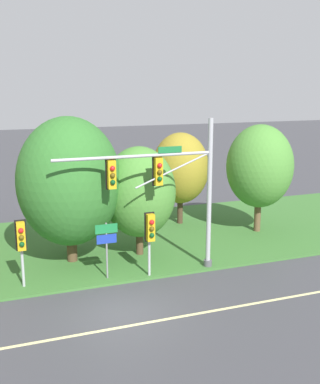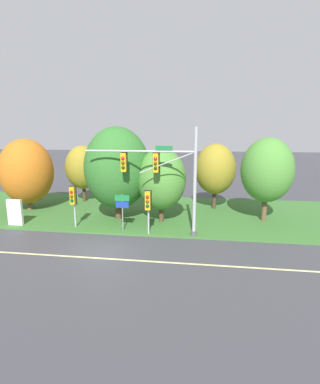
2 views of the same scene
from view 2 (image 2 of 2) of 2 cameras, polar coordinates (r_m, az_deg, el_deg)
ground_plane at (r=18.30m, az=-10.41°, el=-10.75°), size 160.00×160.00×0.00m
lane_stripe at (r=17.26m, az=-11.69°, el=-12.23°), size 36.00×0.16×0.01m
grass_verge at (r=25.80m, az=-4.64°, el=-3.71°), size 48.00×11.50×0.10m
traffic_signal_mast at (r=19.25m, az=0.78°, el=3.82°), size 7.36×0.49×7.04m
pedestrian_signal_near_kerb at (r=21.83m, az=-16.25°, el=-1.10°), size 0.46×0.55×2.99m
pedestrian_signal_further_along at (r=19.52m, az=-2.32°, el=-2.14°), size 0.46×0.55×2.99m
route_sign_post at (r=20.52m, az=-7.19°, el=-2.65°), size 1.01×0.08×2.57m
tree_nearest_road at (r=27.86m, az=-24.07°, el=3.58°), size 4.42×4.42×6.11m
tree_left_of_mast at (r=29.47m, az=-14.47°, el=4.55°), size 3.30×3.30×5.37m
tree_behind_signpost at (r=22.98m, az=-8.16°, el=4.51°), size 4.96×4.96×7.08m
tree_mid_verge at (r=22.14m, az=0.26°, el=2.46°), size 3.66×3.66×5.55m
tree_tall_centre at (r=26.32m, az=10.49°, el=4.29°), size 3.48×3.48×5.67m
tree_right_far at (r=23.67m, az=19.72°, el=3.90°), size 3.85×3.85×6.29m
info_kiosk at (r=24.22m, az=-25.89°, el=-3.51°), size 1.10×0.24×1.90m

